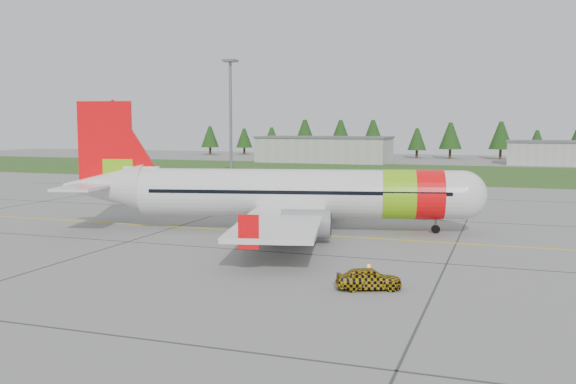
% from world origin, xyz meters
% --- Properties ---
extents(ground, '(320.00, 320.00, 0.00)m').
position_xyz_m(ground, '(0.00, 0.00, 0.00)').
color(ground, gray).
rests_on(ground, ground).
extents(aircraft, '(37.38, 35.09, 11.47)m').
position_xyz_m(aircraft, '(-4.59, 9.48, 3.31)').
color(aircraft, silver).
rests_on(aircraft, ground).
extents(follow_me_car, '(1.74, 1.87, 3.74)m').
position_xyz_m(follow_me_car, '(6.42, -8.31, 1.87)').
color(follow_me_car, gold).
rests_on(follow_me_car, ground).
extents(service_van, '(1.72, 1.64, 4.63)m').
position_xyz_m(service_van, '(-28.89, 47.57, 2.32)').
color(service_van, white).
rests_on(service_van, ground).
extents(grass_strip, '(320.00, 50.00, 0.03)m').
position_xyz_m(grass_strip, '(0.00, 82.00, 0.01)').
color(grass_strip, '#30561E').
rests_on(grass_strip, ground).
extents(taxi_guideline, '(120.00, 0.25, 0.02)m').
position_xyz_m(taxi_guideline, '(0.00, 8.00, 0.01)').
color(taxi_guideline, gold).
rests_on(taxi_guideline, ground).
extents(hangar_west, '(32.00, 14.00, 6.00)m').
position_xyz_m(hangar_west, '(-30.00, 110.00, 3.00)').
color(hangar_west, '#A8A8A3').
rests_on(hangar_west, ground).
extents(hangar_east, '(24.00, 12.00, 5.20)m').
position_xyz_m(hangar_east, '(25.00, 118.00, 2.60)').
color(hangar_east, '#A8A8A3').
rests_on(hangar_east, ground).
extents(floodlight_mast, '(0.50, 0.50, 20.00)m').
position_xyz_m(floodlight_mast, '(-32.00, 58.00, 10.00)').
color(floodlight_mast, slate).
rests_on(floodlight_mast, ground).
extents(treeline, '(160.00, 8.00, 10.00)m').
position_xyz_m(treeline, '(0.00, 138.00, 5.00)').
color(treeline, '#1C3F14').
rests_on(treeline, ground).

